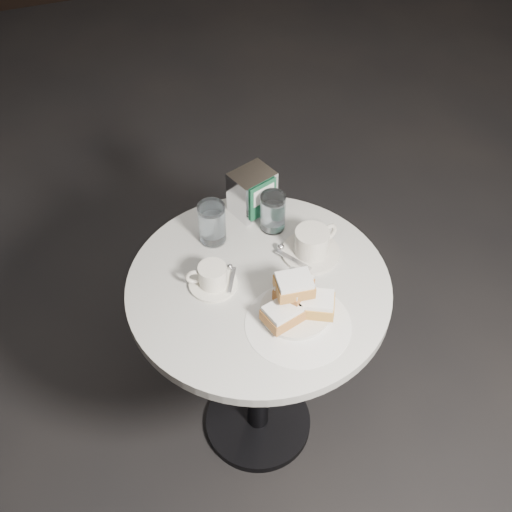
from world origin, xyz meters
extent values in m
plane|color=black|center=(0.00, 0.00, 0.00)|extent=(7.00, 7.00, 0.00)
cylinder|color=black|center=(0.00, 0.00, 0.01)|extent=(0.36, 0.36, 0.03)
cylinder|color=black|center=(0.00, 0.00, 0.36)|extent=(0.07, 0.07, 0.70)
cylinder|color=silver|center=(0.00, 0.00, 0.73)|extent=(0.70, 0.70, 0.03)
cylinder|color=white|center=(0.05, -0.16, 0.75)|extent=(0.35, 0.35, 0.00)
cylinder|color=silver|center=(0.05, -0.12, 0.75)|extent=(0.19, 0.19, 0.01)
cube|color=#B97739|center=(0.01, -0.14, 0.77)|extent=(0.11, 0.09, 0.03)
cube|color=white|center=(0.01, -0.14, 0.80)|extent=(0.10, 0.08, 0.01)
cube|color=gold|center=(0.10, -0.14, 0.77)|extent=(0.11, 0.10, 0.03)
cube|color=white|center=(0.10, -0.14, 0.80)|extent=(0.10, 0.10, 0.01)
cube|color=#BB7539|center=(0.06, -0.10, 0.80)|extent=(0.12, 0.11, 0.03)
cube|color=white|center=(0.06, -0.10, 0.83)|extent=(0.11, 0.10, 0.01)
cube|color=#C6843D|center=(0.05, -0.11, 0.83)|extent=(0.10, 0.08, 0.03)
cube|color=white|center=(0.05, -0.11, 0.86)|extent=(0.09, 0.07, 0.01)
cylinder|color=white|center=(-0.11, 0.04, 0.75)|extent=(0.15, 0.15, 0.01)
cylinder|color=white|center=(-0.11, 0.04, 0.78)|extent=(0.09, 0.09, 0.06)
cylinder|color=brown|center=(-0.11, 0.04, 0.81)|extent=(0.08, 0.08, 0.00)
torus|color=silver|center=(-0.16, 0.05, 0.78)|extent=(0.05, 0.02, 0.05)
cube|color=silver|center=(-0.07, 0.03, 0.76)|extent=(0.05, 0.08, 0.00)
sphere|color=silver|center=(-0.06, 0.07, 0.76)|extent=(0.02, 0.02, 0.02)
cylinder|color=beige|center=(0.17, 0.05, 0.75)|extent=(0.20, 0.20, 0.01)
cylinder|color=silver|center=(0.17, 0.05, 0.79)|extent=(0.12, 0.12, 0.07)
cylinder|color=#8D6C4D|center=(0.17, 0.05, 0.82)|extent=(0.11, 0.11, 0.00)
torus|color=beige|center=(0.23, 0.07, 0.79)|extent=(0.06, 0.03, 0.06)
cube|color=silver|center=(0.11, 0.03, 0.76)|extent=(0.07, 0.10, 0.00)
sphere|color=silver|center=(0.10, 0.09, 0.76)|extent=(0.02, 0.02, 0.02)
cylinder|color=white|center=(-0.06, 0.20, 0.81)|extent=(0.09, 0.09, 0.12)
cylinder|color=silver|center=(-0.06, 0.20, 0.80)|extent=(0.08, 0.08, 0.10)
cylinder|color=white|center=(0.11, 0.19, 0.80)|extent=(0.07, 0.07, 0.12)
cylinder|color=silver|center=(0.11, 0.19, 0.80)|extent=(0.06, 0.06, 0.10)
cube|color=silver|center=(0.08, 0.28, 0.81)|extent=(0.14, 0.12, 0.14)
cube|color=#185536|center=(0.10, 0.23, 0.82)|extent=(0.09, 0.03, 0.12)
cube|color=white|center=(0.10, 0.23, 0.84)|extent=(0.07, 0.03, 0.05)
camera|label=1|loc=(-0.39, -1.03, 2.02)|focal=45.00mm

